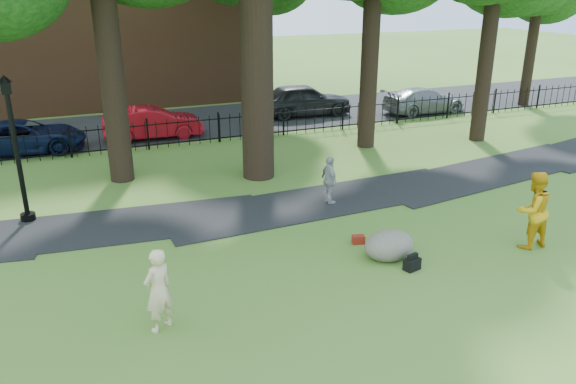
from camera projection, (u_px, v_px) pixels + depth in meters
name	position (u px, v px, depth m)	size (l,w,h in m)	color
ground	(355.00, 260.00, 13.85)	(120.00, 120.00, 0.00)	#457027
footpath	(323.00, 202.00, 17.58)	(36.00, 2.60, 0.03)	black
street	(197.00, 122.00, 27.68)	(80.00, 7.00, 0.02)	black
iron_fence	(219.00, 128.00, 24.01)	(44.00, 0.04, 1.20)	black
woman	(158.00, 290.00, 10.80)	(0.63, 0.41, 1.73)	beige
man	(533.00, 210.00, 14.23)	(0.99, 0.77, 2.03)	orange
pedestrian	(329.00, 180.00, 17.16)	(0.89, 0.37, 1.52)	#A0A0A4
boulder	(390.00, 243.00, 13.87)	(1.30, 0.98, 0.76)	#6A6458
lamppost	(17.00, 153.00, 15.44)	(0.41, 0.41, 4.16)	black
backpack	(412.00, 264.00, 13.34)	(0.39, 0.24, 0.29)	black
red_bag	(358.00, 240.00, 14.71)	(0.32, 0.20, 0.22)	maroon
red_sedan	(153.00, 123.00, 24.55)	(1.48, 4.24, 1.40)	#A90D1A
navy_van	(24.00, 137.00, 22.52)	(2.17, 4.71, 1.31)	#0B1537
grey_car	(303.00, 100.00, 28.77)	(1.97, 4.89, 1.67)	black
silver_car	(424.00, 100.00, 29.50)	(1.84, 4.53, 1.31)	gray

